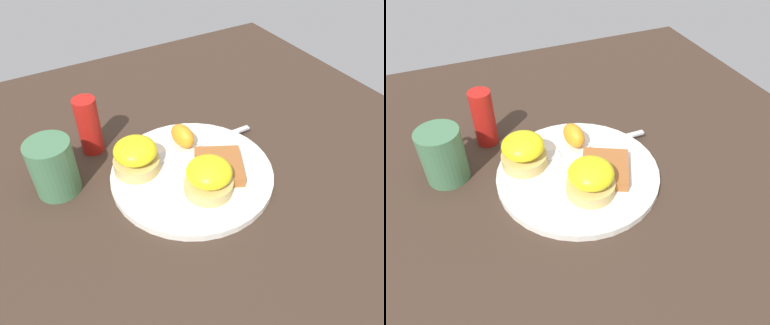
% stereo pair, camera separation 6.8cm
% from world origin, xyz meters
% --- Properties ---
extents(ground_plane, '(1.10, 1.10, 0.00)m').
position_xyz_m(ground_plane, '(0.00, 0.00, 0.00)').
color(ground_plane, '#38281E').
extents(plate, '(0.30, 0.30, 0.01)m').
position_xyz_m(plate, '(0.00, 0.00, 0.01)').
color(plate, silver).
rests_on(plate, ground_plane).
extents(sandwich_benedict_left, '(0.09, 0.09, 0.06)m').
position_xyz_m(sandwich_benedict_left, '(0.06, 0.09, 0.04)').
color(sandwich_benedict_left, tan).
rests_on(sandwich_benedict_left, plate).
extents(sandwich_benedict_right, '(0.09, 0.09, 0.06)m').
position_xyz_m(sandwich_benedict_right, '(-0.06, 0.00, 0.04)').
color(sandwich_benedict_right, tan).
rests_on(sandwich_benedict_right, plate).
extents(hashbrown_patty, '(0.12, 0.12, 0.02)m').
position_xyz_m(hashbrown_patty, '(-0.02, -0.04, 0.02)').
color(hashbrown_patty, '#9A572A').
rests_on(hashbrown_patty, plate).
extents(orange_wedge, '(0.06, 0.04, 0.04)m').
position_xyz_m(orange_wedge, '(0.08, -0.02, 0.04)').
color(orange_wedge, orange).
rests_on(orange_wedge, plate).
extents(fork, '(0.02, 0.23, 0.00)m').
position_xyz_m(fork, '(0.06, -0.04, 0.02)').
color(fork, silver).
rests_on(fork, plate).
extents(cup, '(0.11, 0.08, 0.10)m').
position_xyz_m(cup, '(0.09, 0.22, 0.05)').
color(cup, '#42704C').
rests_on(cup, ground_plane).
extents(condiment_bottle, '(0.04, 0.04, 0.12)m').
position_xyz_m(condiment_bottle, '(0.17, 0.13, 0.06)').
color(condiment_bottle, '#B21914').
rests_on(condiment_bottle, ground_plane).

